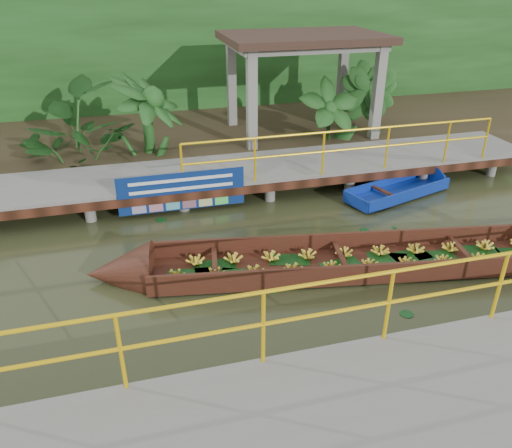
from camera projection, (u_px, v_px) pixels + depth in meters
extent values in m
plane|color=#33361B|center=(259.00, 266.00, 9.08)|extent=(80.00, 80.00, 0.00)
cube|color=#302918|center=(195.00, 134.00, 15.40)|extent=(30.00, 8.00, 0.45)
cube|color=slate|center=(220.00, 172.00, 11.84)|extent=(16.00, 2.00, 0.15)
cube|color=black|center=(229.00, 191.00, 11.02)|extent=(16.00, 0.12, 0.18)
cylinder|color=#EAB40C|center=(347.00, 130.00, 11.17)|extent=(7.50, 0.05, 0.05)
cylinder|color=#EAB40C|center=(346.00, 150.00, 11.38)|extent=(7.50, 0.05, 0.05)
cylinder|color=#EAB40C|center=(346.00, 152.00, 11.40)|extent=(0.05, 0.05, 1.00)
cylinder|color=slate|center=(40.00, 217.00, 10.36)|extent=(0.24, 0.24, 0.55)
cylinder|color=slate|center=(47.00, 187.00, 11.73)|extent=(0.24, 0.24, 0.55)
cylinder|color=slate|center=(138.00, 206.00, 10.83)|extent=(0.24, 0.24, 0.55)
cylinder|color=slate|center=(134.00, 179.00, 12.20)|extent=(0.24, 0.24, 0.55)
cylinder|color=slate|center=(228.00, 196.00, 11.29)|extent=(0.24, 0.24, 0.55)
cylinder|color=slate|center=(214.00, 171.00, 12.66)|extent=(0.24, 0.24, 0.55)
cylinder|color=slate|center=(311.00, 187.00, 11.75)|extent=(0.24, 0.24, 0.55)
cylinder|color=slate|center=(289.00, 164.00, 13.12)|extent=(0.24, 0.24, 0.55)
cylinder|color=slate|center=(387.00, 179.00, 12.21)|extent=(0.24, 0.24, 0.55)
cylinder|color=slate|center=(359.00, 157.00, 13.58)|extent=(0.24, 0.24, 0.55)
cylinder|color=slate|center=(458.00, 171.00, 12.68)|extent=(0.24, 0.24, 0.55)
cylinder|color=slate|center=(424.00, 151.00, 14.05)|extent=(0.24, 0.24, 0.55)
cylinder|color=slate|center=(228.00, 196.00, 11.29)|extent=(0.24, 0.24, 0.55)
cube|color=slate|center=(446.00, 425.00, 5.57)|extent=(18.00, 2.40, 0.70)
cylinder|color=#EAB40C|center=(409.00, 269.00, 5.93)|extent=(10.00, 0.05, 0.05)
cylinder|color=#EAB40C|center=(404.00, 300.00, 6.14)|extent=(10.00, 0.05, 0.05)
cylinder|color=#EAB40C|center=(403.00, 303.00, 6.16)|extent=(0.05, 0.05, 1.00)
cube|color=slate|center=(252.00, 106.00, 12.99)|extent=(0.25, 0.25, 2.80)
cube|color=slate|center=(377.00, 98.00, 13.82)|extent=(0.25, 0.25, 2.80)
cube|color=slate|center=(232.00, 87.00, 15.04)|extent=(0.25, 0.25, 2.80)
cube|color=slate|center=(342.00, 81.00, 15.87)|extent=(0.25, 0.25, 2.80)
cube|color=slate|center=(303.00, 45.00, 13.83)|extent=(4.00, 2.60, 0.12)
cube|color=#35221A|center=(304.00, 37.00, 13.74)|extent=(4.40, 3.00, 0.20)
cube|color=#183C13|center=(180.00, 61.00, 16.72)|extent=(30.00, 0.80, 4.00)
cube|color=#35180E|center=(401.00, 262.00, 9.06)|extent=(9.09, 2.59, 0.07)
cube|color=#35180E|center=(392.00, 239.00, 9.49)|extent=(8.91, 1.54, 0.38)
cube|color=#35180E|center=(414.00, 272.00, 8.49)|extent=(8.91, 1.54, 0.38)
cone|color=#35180E|center=(120.00, 273.00, 8.58)|extent=(1.29, 1.25, 1.08)
cube|color=#0D2A96|center=(397.00, 193.00, 11.76)|extent=(2.75, 1.54, 0.09)
cube|color=#0D2A96|center=(385.00, 183.00, 12.01)|extent=(2.53, 0.84, 0.26)
cube|color=#0D2A96|center=(410.00, 195.00, 11.42)|extent=(2.53, 0.84, 0.26)
cube|color=#0D2A96|center=(356.00, 202.00, 11.09)|extent=(0.29, 0.77, 0.26)
cone|color=#0D2A96|center=(439.00, 178.00, 12.45)|extent=(0.72, 0.86, 0.74)
cube|color=black|center=(384.00, 192.00, 11.49)|extent=(0.32, 0.78, 0.04)
cube|color=navy|center=(182.00, 191.00, 10.71)|extent=(2.73, 0.03, 0.85)
cube|color=white|center=(181.00, 180.00, 10.56)|extent=(2.22, 0.01, 0.07)
cube|color=white|center=(182.00, 189.00, 10.66)|extent=(2.22, 0.01, 0.07)
imported|color=#183C13|center=(65.00, 131.00, 12.23)|extent=(1.28, 1.28, 1.60)
imported|color=#183C13|center=(147.00, 125.00, 12.69)|extent=(1.28, 1.28, 1.60)
imported|color=#183C13|center=(330.00, 112.00, 13.85)|extent=(1.28, 1.28, 1.60)
imported|color=#183C13|center=(379.00, 108.00, 14.20)|extent=(1.28, 1.28, 1.60)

